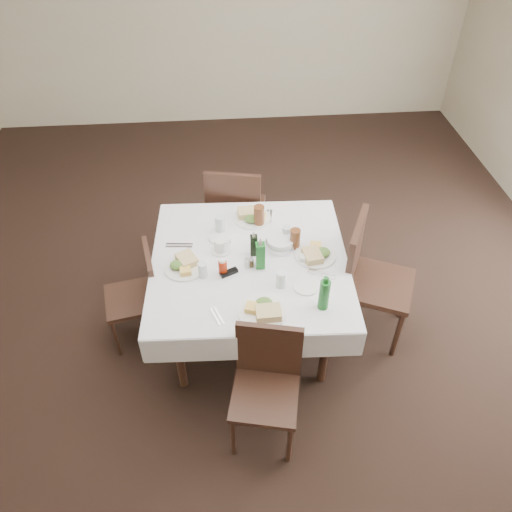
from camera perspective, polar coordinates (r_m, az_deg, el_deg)
The scene contains 33 objects.
ground_plane at distance 4.25m, azimuth -1.37°, elevation -6.11°, with size 7.00×7.00×0.00m, color black.
room_shell at distance 3.19m, azimuth -1.87°, elevation 14.89°, with size 6.04×7.04×2.80m.
dining_table at distance 3.61m, azimuth -0.73°, elevation -1.29°, with size 1.46×1.46×0.76m.
chair_north at distance 4.38m, azimuth -2.38°, elevation 5.49°, with size 0.55×0.55×0.98m.
chair_south at distance 3.22m, azimuth 1.24°, elevation -13.73°, with size 0.49×0.49×0.88m.
chair_east at distance 3.81m, azimuth 12.65°, elevation -1.89°, with size 0.64×0.64×1.03m.
chair_west at distance 3.85m, azimuth -13.01°, elevation -3.84°, with size 0.46×0.46×0.82m.
meal_north at distance 3.91m, azimuth -0.52°, elevation 4.55°, with size 0.29×0.29×0.06m.
meal_south at distance 3.18m, azimuth 0.86°, elevation -6.25°, with size 0.31×0.31×0.07m.
meal_east at distance 3.59m, azimuth 6.84°, elevation 0.24°, with size 0.30×0.30×0.06m.
meal_west at distance 3.52m, azimuth -8.21°, elevation -0.98°, with size 0.29×0.29×0.06m.
side_plate_a at distance 3.75m, azimuth -4.15°, elevation 2.18°, with size 0.18×0.18×0.01m.
side_plate_b at distance 3.37m, azimuth 5.72°, elevation -3.50°, with size 0.17×0.17×0.01m.
water_n at distance 3.77m, azimuth -4.14°, elevation 3.68°, with size 0.07×0.07×0.14m.
water_s at distance 3.33m, azimuth 2.88°, elevation -2.68°, with size 0.06×0.06×0.12m.
water_e at distance 3.70m, azimuth 3.50°, elevation 2.60°, with size 0.06×0.06×0.12m.
water_w at distance 3.42m, azimuth -6.12°, elevation -1.58°, with size 0.06×0.06×0.11m.
iced_tea_a at distance 3.82m, azimuth 0.35°, elevation 4.63°, with size 0.08×0.08×0.17m.
iced_tea_b at distance 3.63m, azimuth 4.48°, elevation 1.98°, with size 0.08×0.08×0.16m.
bread_basket at distance 3.65m, azimuth 2.80°, elevation 1.51°, with size 0.22×0.22×0.07m.
oil_cruet_dark at distance 3.55m, azimuth -0.26°, elevation 1.32°, with size 0.05×0.05×0.21m.
oil_cruet_green at distance 3.43m, azimuth 0.49°, elevation 0.17°, with size 0.06×0.06×0.26m.
ketchup_bottle at distance 3.42m, azimuth -3.82°, elevation -1.27°, with size 0.06×0.06×0.13m.
salt_shaker at distance 3.47m, azimuth -1.02°, elevation -0.85°, with size 0.04×0.04×0.08m.
pepper_shaker at distance 3.49m, azimuth -0.53°, elevation -0.75°, with size 0.03×0.03×0.07m.
coffee_mug at distance 3.61m, azimuth -4.05°, elevation 1.17°, with size 0.15×0.14×0.10m.
sunglasses at distance 3.45m, azimuth -3.11°, elevation -1.90°, with size 0.13×0.09×0.03m.
green_bottle at distance 3.18m, azimuth 7.80°, elevation -4.36°, with size 0.07×0.07×0.26m.
sugar_caddy at distance 3.55m, azimuth 5.80°, elevation -0.26°, with size 0.11×0.06×0.05m.
cutlery_n at distance 3.95m, azimuth 1.49°, elevation 4.56°, with size 0.07×0.18×0.01m.
cutlery_s at distance 3.19m, azimuth -4.45°, elevation -6.88°, with size 0.09×0.16×0.01m.
cutlery_e at distance 3.48m, azimuth 7.54°, elevation -2.01°, with size 0.20×0.12×0.01m.
cutlery_w at distance 3.71m, azimuth -8.77°, elevation 1.19°, with size 0.20×0.07×0.01m.
Camera 1 is at (-0.14, -2.84, 3.16)m, focal length 35.00 mm.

